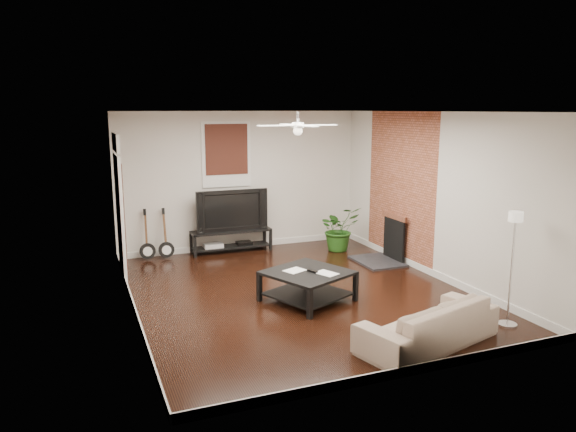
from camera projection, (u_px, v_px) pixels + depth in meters
name	position (u px, v px, depth m)	size (l,w,h in m)	color
room	(298.00, 205.00, 8.32)	(5.01, 6.01, 2.81)	black
brick_accent	(400.00, 188.00, 10.13)	(0.02, 2.20, 2.80)	#964C30
fireplace	(385.00, 238.00, 10.21)	(0.80, 1.10, 0.92)	black
window_back	(227.00, 154.00, 10.82)	(1.00, 0.06, 1.30)	#3B1710
door_left	(120.00, 205.00, 9.20)	(0.08, 1.00, 2.50)	white
tv_stand	(231.00, 241.00, 10.98)	(1.61, 0.43, 0.45)	black
tv	(230.00, 209.00, 10.88)	(1.44, 0.19, 0.83)	black
coffee_table	(307.00, 286.00, 8.17)	(1.09, 1.09, 0.46)	black
sofa	(428.00, 323.00, 6.63)	(1.91, 0.75, 0.56)	tan
floor_lamp	(512.00, 269.00, 7.12)	(0.26, 0.26, 1.56)	silver
potted_plant	(339.00, 229.00, 11.05)	(0.82, 0.71, 0.91)	#245B1A
guitar_left	(147.00, 235.00, 10.30)	(0.30, 0.21, 0.98)	black
guitar_right	(166.00, 234.00, 10.40)	(0.30, 0.21, 0.98)	black
ceiling_fan	(298.00, 125.00, 8.09)	(1.24, 1.24, 0.32)	white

